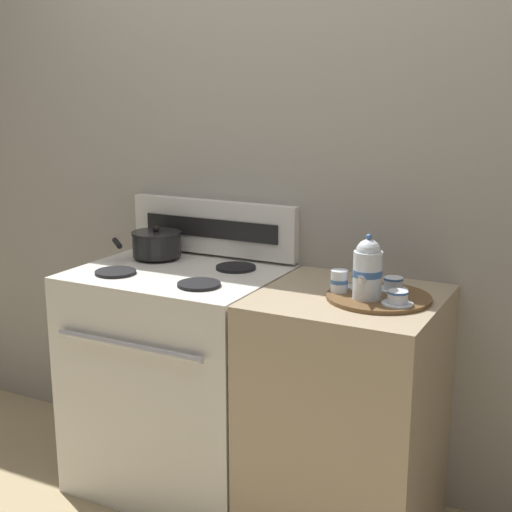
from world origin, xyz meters
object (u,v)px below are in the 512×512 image
stove (179,379)px  teapot (368,269)px  saucepan (156,244)px  teacup_right (398,298)px  teacup_front (361,282)px  teacup_left (393,284)px  creamer_jug (339,281)px  serving_tray (378,298)px

stove → teapot: bearing=-3.9°
saucepan → teacup_right: (1.07, -0.21, -0.03)m
teacup_front → teacup_left: bearing=13.2°
saucepan → teacup_right: size_ratio=2.65×
saucepan → creamer_jug: size_ratio=3.56×
stove → teapot: (0.78, -0.05, 0.55)m
saucepan → teacup_left: 1.01m
stove → teacup_right: 1.01m
saucepan → teacup_right: saucepan is taller
teapot → creamer_jug: size_ratio=2.87×
saucepan → creamer_jug: (0.85, -0.16, -0.01)m
teacup_front → creamer_jug: creamer_jug is taller
creamer_jug → stove: bearing=178.2°
teacup_right → teacup_front: (-0.17, 0.13, 0.00)m
stove → saucepan: saucepan is taller
serving_tray → creamer_jug: 0.14m
teacup_left → creamer_jug: 0.19m
teapot → creamer_jug: bearing=163.8°
serving_tray → teapot: 0.12m
saucepan → serving_tray: size_ratio=0.77×
saucepan → serving_tray: (0.99, -0.14, -0.06)m
serving_tray → creamer_jug: (-0.13, -0.02, 0.04)m
teacup_left → teacup_front: same height
stove → teacup_right: size_ratio=8.88×
teacup_front → creamer_jug: 0.09m
saucepan → serving_tray: saucepan is taller
serving_tray → teacup_left: teacup_left is taller
saucepan → teapot: bearing=-11.0°
stove → serving_tray: size_ratio=2.57×
saucepan → teacup_right: 1.09m
teapot → teacup_right: size_ratio=2.14×
serving_tray → teacup_left: (0.03, 0.08, 0.03)m
teacup_left → teacup_right: size_ratio=1.00×
serving_tray → creamer_jug: creamer_jug is taller
serving_tray → teacup_right: teacup_right is taller
teacup_left → creamer_jug: creamer_jug is taller
teapot → teacup_left: teapot is taller
serving_tray → teapot: size_ratio=1.62×
teacup_left → stove: bearing=-174.5°
stove → teacup_left: bearing=5.5°
teapot → serving_tray: bearing=63.8°
saucepan → creamer_jug: bearing=-10.3°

